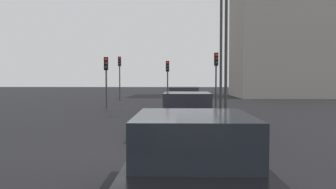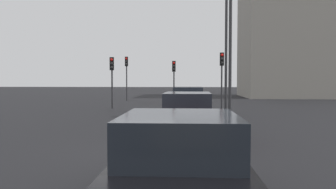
# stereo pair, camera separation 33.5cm
# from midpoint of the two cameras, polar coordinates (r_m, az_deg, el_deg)

# --- Properties ---
(ground_plane) EXTENTS (160.00, 160.00, 0.20)m
(ground_plane) POSITION_cam_midpoint_polar(r_m,az_deg,el_deg) (9.83, -7.06, -9.96)
(ground_plane) COLOR black
(car_silver_left_lead) EXTENTS (4.41, 2.06, 1.62)m
(car_silver_left_lead) POSITION_cam_midpoint_polar(r_m,az_deg,el_deg) (18.99, 2.15, -1.22)
(car_silver_left_lead) COLOR #A8AAB2
(car_silver_left_lead) RESTS_ON ground_plane
(car_maroon_left_second) EXTENTS (4.58, 2.01, 1.59)m
(car_maroon_left_second) POSITION_cam_midpoint_polar(r_m,az_deg,el_deg) (11.48, 2.41, -3.77)
(car_maroon_left_second) COLOR #510F16
(car_maroon_left_second) RESTS_ON ground_plane
(car_black_left_third) EXTENTS (4.42, 2.09, 1.53)m
(car_black_left_third) POSITION_cam_midpoint_polar(r_m,az_deg,el_deg) (5.06, 2.25, -12.19)
(car_black_left_third) COLOR black
(car_black_left_third) RESTS_ON ground_plane
(traffic_light_near_left) EXTENTS (0.32, 0.29, 3.57)m
(traffic_light_near_left) POSITION_cam_midpoint_polar(r_m,az_deg,el_deg) (23.40, -10.97, 3.89)
(traffic_light_near_left) COLOR #2D2D30
(traffic_light_near_left) RESTS_ON ground_plane
(traffic_light_near_right) EXTENTS (0.32, 0.29, 3.60)m
(traffic_light_near_right) POSITION_cam_midpoint_polar(r_m,az_deg,el_deg) (28.24, -0.42, 3.74)
(traffic_light_near_right) COLOR #2D2D30
(traffic_light_near_right) RESTS_ON ground_plane
(traffic_light_far_left) EXTENTS (0.32, 0.28, 3.89)m
(traffic_light_far_left) POSITION_cam_midpoint_polar(r_m,az_deg,el_deg) (23.34, 7.84, 4.45)
(traffic_light_far_left) COLOR #2D2D30
(traffic_light_far_left) RESTS_ON ground_plane
(traffic_light_far_right) EXTENTS (0.32, 0.29, 4.20)m
(traffic_light_far_right) POSITION_cam_midpoint_polar(r_m,az_deg,el_deg) (31.92, -8.60, 4.32)
(traffic_light_far_right) COLOR #2D2D30
(traffic_light_far_right) RESTS_ON ground_plane
(street_lamp_kerbside) EXTENTS (0.56, 0.36, 7.76)m
(street_lamp_kerbside) POSITION_cam_midpoint_polar(r_m,az_deg,el_deg) (17.76, 9.39, 10.66)
(street_lamp_kerbside) COLOR #2D2D30
(street_lamp_kerbside) RESTS_ON ground_plane
(street_lamp_far) EXTENTS (0.56, 0.36, 9.05)m
(street_lamp_far) POSITION_cam_midpoint_polar(r_m,az_deg,el_deg) (20.82, 8.63, 11.33)
(street_lamp_far) COLOR #2D2D30
(street_lamp_far) RESTS_ON ground_plane
(building_facade_left) EXTENTS (9.79, 11.82, 15.40)m
(building_facade_left) POSITION_cam_midpoint_polar(r_m,az_deg,el_deg) (41.96, 19.37, 10.20)
(building_facade_left) COLOR gray
(building_facade_left) RESTS_ON ground_plane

